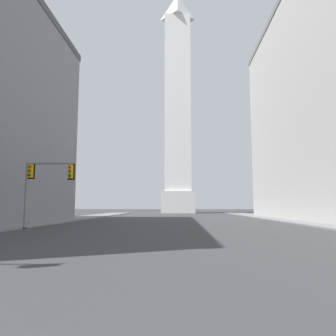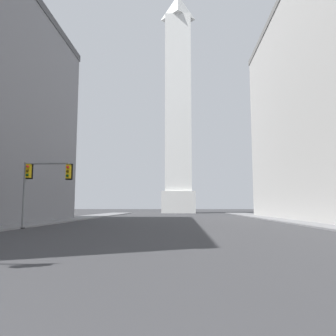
{
  "view_description": "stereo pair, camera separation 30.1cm",
  "coord_description": "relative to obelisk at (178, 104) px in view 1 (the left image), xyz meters",
  "views": [
    {
      "loc": [
        0.71,
        -0.3,
        1.78
      ],
      "look_at": [
        -1.75,
        62.2,
        9.08
      ],
      "focal_mm": 35.0,
      "sensor_mm": 36.0,
      "label": 1
    },
    {
      "loc": [
        1.01,
        -0.28,
        1.78
      ],
      "look_at": [
        -1.75,
        62.2,
        9.08
      ],
      "focal_mm": 35.0,
      "sensor_mm": 36.0,
      "label": 2
    }
  ],
  "objects": [
    {
      "name": "sidewalk_left",
      "position": [
        -14.23,
        -55.23,
        -29.27
      ],
      "size": [
        5.0,
        103.56,
        0.15
      ],
      "primitive_type": "cube",
      "color": "slate",
      "rests_on": "ground_plane"
    },
    {
      "name": "sidewalk_right",
      "position": [
        14.23,
        -55.23,
        -29.27
      ],
      "size": [
        5.0,
        103.56,
        0.15
      ],
      "primitive_type": "cube",
      "color": "slate",
      "rests_on": "ground_plane"
    },
    {
      "name": "obelisk",
      "position": [
        0.0,
        0.0,
        0.0
      ],
      "size": [
        8.62,
        8.62,
        61.4
      ],
      "color": "silver",
      "rests_on": "ground_plane"
    },
    {
      "name": "traffic_light_mid_left",
      "position": [
        -10.37,
        -60.86,
        -25.33
      ],
      "size": [
        4.05,
        0.5,
        5.3
      ],
      "color": "slate",
      "rests_on": "ground_plane"
    }
  ]
}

